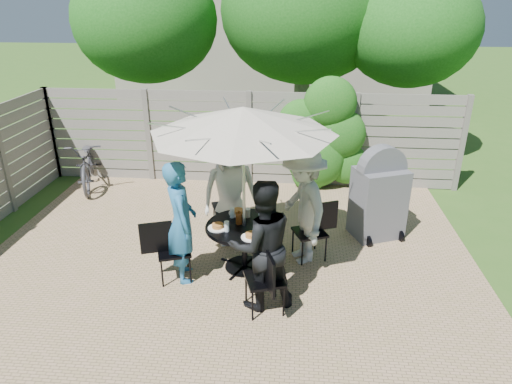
# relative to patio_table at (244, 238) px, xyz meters

# --- Properties ---
(backyard_envelope) EXTENTS (60.00, 60.00, 5.00)m
(backyard_envelope) POSITION_rel_patio_table_xyz_m (-0.17, 10.40, 2.14)
(backyard_envelope) COLOR #32591B
(backyard_envelope) RESTS_ON ground
(patio_table) EXTENTS (1.32, 1.32, 0.67)m
(patio_table) POSITION_rel_patio_table_xyz_m (0.00, 0.00, 0.00)
(patio_table) COLOR black
(patio_table) RESTS_ON ground
(umbrella) EXTENTS (3.02, 3.02, 2.27)m
(umbrella) POSITION_rel_patio_table_xyz_m (-0.00, -0.00, 1.63)
(umbrella) COLOR silver
(umbrella) RESTS_ON ground
(chair_back) EXTENTS (0.61, 0.76, 0.99)m
(chair_back) POSITION_rel_patio_table_xyz_m (-0.34, 0.90, -0.17)
(chair_back) COLOR black
(chair_back) RESTS_ON ground
(person_back) EXTENTS (0.95, 0.79, 1.67)m
(person_back) POSITION_rel_patio_table_xyz_m (-0.30, 0.78, 0.37)
(person_back) COLOR silver
(person_back) RESTS_ON ground
(chair_left) EXTENTS (0.66, 0.53, 0.87)m
(chair_left) POSITION_rel_patio_table_xyz_m (-0.90, -0.34, -0.21)
(chair_left) COLOR black
(chair_left) RESTS_ON ground
(person_left) EXTENTS (0.59, 0.71, 1.66)m
(person_left) POSITION_rel_patio_table_xyz_m (-0.78, -0.30, 0.36)
(person_left) COLOR #226496
(person_left) RESTS_ON ground
(chair_front) EXTENTS (0.54, 0.68, 0.89)m
(chair_front) POSITION_rel_patio_table_xyz_m (0.34, -0.90, -0.20)
(chair_front) COLOR black
(chair_front) RESTS_ON ground
(person_front) EXTENTS (0.97, 0.86, 1.64)m
(person_front) POSITION_rel_patio_table_xyz_m (0.30, -0.78, 0.35)
(person_front) COLOR black
(person_front) RESTS_ON ground
(chair_right) EXTENTS (0.66, 0.54, 0.86)m
(chair_right) POSITION_rel_patio_table_xyz_m (0.90, 0.34, -0.21)
(chair_right) COLOR black
(chair_right) RESTS_ON ground
(person_right) EXTENTS (0.97, 1.24, 1.69)m
(person_right) POSITION_rel_patio_table_xyz_m (0.78, 0.30, 0.37)
(person_right) COLOR #B4B5B0
(person_right) RESTS_ON ground
(plate_back) EXTENTS (0.26, 0.26, 0.06)m
(plate_back) POSITION_rel_patio_table_xyz_m (-0.13, 0.34, 0.23)
(plate_back) COLOR white
(plate_back) RESTS_ON patio_table
(plate_left) EXTENTS (0.26, 0.26, 0.06)m
(plate_left) POSITION_rel_patio_table_xyz_m (-0.34, -0.13, 0.23)
(plate_left) COLOR white
(plate_left) RESTS_ON patio_table
(plate_front) EXTENTS (0.26, 0.26, 0.06)m
(plate_front) POSITION_rel_patio_table_xyz_m (0.13, -0.34, 0.23)
(plate_front) COLOR white
(plate_front) RESTS_ON patio_table
(plate_right) EXTENTS (0.26, 0.26, 0.06)m
(plate_right) POSITION_rel_patio_table_xyz_m (0.34, 0.13, 0.23)
(plate_right) COLOR white
(plate_right) RESTS_ON patio_table
(glass_back) EXTENTS (0.07, 0.07, 0.14)m
(glass_back) POSITION_rel_patio_table_xyz_m (-0.19, 0.21, 0.27)
(glass_back) COLOR silver
(glass_back) RESTS_ON patio_table
(glass_left) EXTENTS (0.07, 0.07, 0.14)m
(glass_left) POSITION_rel_patio_table_xyz_m (-0.21, -0.19, 0.27)
(glass_left) COLOR silver
(glass_left) RESTS_ON patio_table
(glass_right) EXTENTS (0.07, 0.07, 0.14)m
(glass_right) POSITION_rel_patio_table_xyz_m (0.21, 0.19, 0.27)
(glass_right) COLOR silver
(glass_right) RESTS_ON patio_table
(syrup_jug) EXTENTS (0.09, 0.09, 0.16)m
(syrup_jug) POSITION_rel_patio_table_xyz_m (-0.07, 0.03, 0.28)
(syrup_jug) COLOR #59280C
(syrup_jug) RESTS_ON patio_table
(coffee_cup) EXTENTS (0.08, 0.08, 0.12)m
(coffee_cup) POSITION_rel_patio_table_xyz_m (0.02, 0.24, 0.26)
(coffee_cup) COLOR #C6B293
(coffee_cup) RESTS_ON patio_table
(bicycle) EXTENTS (1.20, 1.94, 0.96)m
(bicycle) POSITION_rel_patio_table_xyz_m (-3.39, 2.71, 0.01)
(bicycle) COLOR #333338
(bicycle) RESTS_ON ground
(bbq_grill) EXTENTS (0.88, 0.79, 1.48)m
(bbq_grill) POSITION_rel_patio_table_xyz_m (1.94, 1.11, 0.20)
(bbq_grill) COLOR #535358
(bbq_grill) RESTS_ON ground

